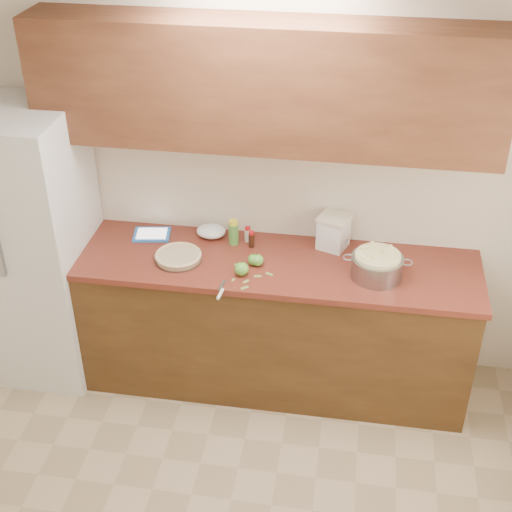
% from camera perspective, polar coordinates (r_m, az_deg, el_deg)
% --- Properties ---
extents(room_shell, '(3.60, 3.60, 3.60)m').
position_cam_1_polar(room_shell, '(2.90, -4.18, -9.85)').
color(room_shell, tan).
rests_on(room_shell, ground).
extents(counter_run, '(2.64, 0.68, 0.92)m').
position_cam_1_polar(counter_run, '(4.55, 0.28, -5.17)').
color(counter_run, '#543417').
rests_on(counter_run, ground).
extents(upper_cabinets, '(2.60, 0.34, 0.70)m').
position_cam_1_polar(upper_cabinets, '(3.96, 0.68, 13.49)').
color(upper_cabinets, brown).
rests_on(upper_cabinets, room_shell).
extents(fridge, '(0.70, 0.70, 1.80)m').
position_cam_1_polar(fridge, '(4.67, -17.53, 0.76)').
color(fridge, silver).
rests_on(fridge, ground).
extents(pie, '(0.29, 0.29, 0.05)m').
position_cam_1_polar(pie, '(4.29, -6.23, -0.05)').
color(pie, silver).
rests_on(pie, counter_run).
extents(colander, '(0.40, 0.30, 0.15)m').
position_cam_1_polar(colander, '(4.16, 9.65, -0.77)').
color(colander, gray).
rests_on(colander, counter_run).
extents(flour_canister, '(0.22, 0.22, 0.22)m').
position_cam_1_polar(flour_canister, '(4.38, 6.23, 1.97)').
color(flour_canister, white).
rests_on(flour_canister, counter_run).
extents(tablet, '(0.25, 0.21, 0.02)m').
position_cam_1_polar(tablet, '(4.57, -8.33, 1.72)').
color(tablet, blue).
rests_on(tablet, counter_run).
extents(paring_knife, '(0.04, 0.20, 0.02)m').
position_cam_1_polar(paring_knife, '(4.00, -2.86, -2.95)').
color(paring_knife, gray).
rests_on(paring_knife, counter_run).
extents(lemon_bottle, '(0.06, 0.06, 0.17)m').
position_cam_1_polar(lemon_bottle, '(4.40, -1.81, 1.90)').
color(lemon_bottle, '#4C8C38').
rests_on(lemon_bottle, counter_run).
extents(cinnamon_shaker, '(0.04, 0.04, 0.10)m').
position_cam_1_polar(cinnamon_shaker, '(4.44, -0.67, 1.74)').
color(cinnamon_shaker, beige).
rests_on(cinnamon_shaker, counter_run).
extents(vanilla_bottle, '(0.04, 0.04, 0.11)m').
position_cam_1_polar(vanilla_bottle, '(4.39, -0.36, 1.34)').
color(vanilla_bottle, black).
rests_on(vanilla_bottle, counter_run).
extents(mixing_bowl, '(0.18, 0.18, 0.07)m').
position_cam_1_polar(mixing_bowl, '(4.43, 6.25, 1.27)').
color(mixing_bowl, silver).
rests_on(mixing_bowl, counter_run).
extents(paper_towel, '(0.21, 0.19, 0.08)m').
position_cam_1_polar(paper_towel, '(4.50, -3.60, 1.99)').
color(paper_towel, white).
rests_on(paper_towel, counter_run).
extents(apple_left, '(0.07, 0.07, 0.08)m').
position_cam_1_polar(apple_left, '(4.22, -0.20, -0.29)').
color(apple_left, '#57A335').
rests_on(apple_left, counter_run).
extents(apple_center, '(0.07, 0.07, 0.09)m').
position_cam_1_polar(apple_center, '(4.21, 0.11, -0.33)').
color(apple_center, '#57A335').
rests_on(apple_center, counter_run).
extents(apple_front, '(0.08, 0.08, 0.09)m').
position_cam_1_polar(apple_front, '(4.13, -1.16, -1.04)').
color(apple_front, '#57A335').
rests_on(apple_front, counter_run).
extents(peel_a, '(0.05, 0.04, 0.00)m').
position_cam_1_polar(peel_a, '(4.04, -0.92, -2.55)').
color(peel_a, '#81A650').
rests_on(peel_a, counter_run).
extents(peel_b, '(0.05, 0.02, 0.00)m').
position_cam_1_polar(peel_b, '(4.14, 0.14, -1.62)').
color(peel_b, '#81A650').
rests_on(peel_b, counter_run).
extents(peel_c, '(0.05, 0.04, 0.00)m').
position_cam_1_polar(peel_c, '(4.15, 1.08, -1.46)').
color(peel_c, '#81A650').
rests_on(peel_c, counter_run).
extents(peel_d, '(0.04, 0.02, 0.00)m').
position_cam_1_polar(peel_d, '(4.24, -1.46, -0.71)').
color(peel_d, '#81A650').
rests_on(peel_d, counter_run).
extents(peel_e, '(0.04, 0.04, 0.00)m').
position_cam_1_polar(peel_e, '(4.09, -0.81, -2.06)').
color(peel_e, '#81A650').
rests_on(peel_e, counter_run).
extents(peel_f, '(0.02, 0.03, 0.00)m').
position_cam_1_polar(peel_f, '(4.11, -1.84, -1.91)').
color(peel_f, '#81A650').
rests_on(peel_f, counter_run).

